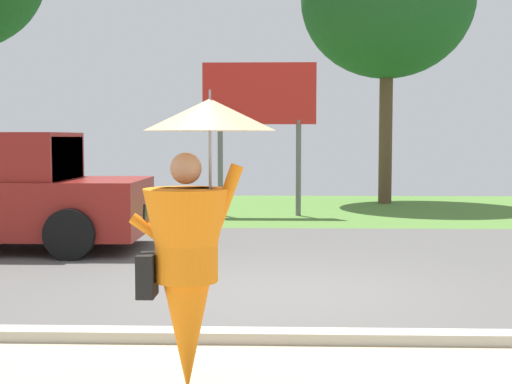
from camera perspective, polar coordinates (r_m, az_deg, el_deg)
ground_plane at (r=11.38m, az=2.06°, el=-5.04°), size 40.00×22.00×0.20m
monk_pedestrian at (r=5.07m, az=-5.11°, el=-4.07°), size 1.03×0.91×2.13m
roadside_billboard at (r=16.65m, az=0.26°, el=6.90°), size 2.60×0.12×3.50m
tree_left_far at (r=20.38m, az=10.31°, el=14.65°), size 4.64×4.64×7.61m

